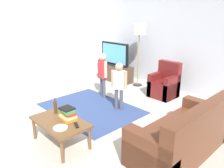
% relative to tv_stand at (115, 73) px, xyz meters
% --- Properties ---
extents(ground, '(7.80, 7.80, 0.00)m').
position_rel_tv_stand_xyz_m(ground, '(1.66, -2.30, -0.24)').
color(ground, beige).
extents(wall_back, '(6.00, 0.12, 2.70)m').
position_rel_tv_stand_xyz_m(wall_back, '(1.66, 0.70, 1.11)').
color(wall_back, silver).
rests_on(wall_back, ground).
extents(wall_left, '(0.12, 6.00, 2.70)m').
position_rel_tv_stand_xyz_m(wall_left, '(-1.34, -2.30, 1.11)').
color(wall_left, silver).
rests_on(wall_left, ground).
extents(area_rug, '(2.20, 1.60, 0.01)m').
position_rel_tv_stand_xyz_m(area_rug, '(1.17, -1.91, -0.24)').
color(area_rug, '#33477A').
rests_on(area_rug, ground).
extents(tv_stand, '(1.20, 0.44, 0.50)m').
position_rel_tv_stand_xyz_m(tv_stand, '(0.00, 0.00, 0.00)').
color(tv_stand, '#4C3828').
rests_on(tv_stand, ground).
extents(tv, '(1.10, 0.28, 0.71)m').
position_rel_tv_stand_xyz_m(tv, '(-0.00, -0.02, 0.60)').
color(tv, black).
rests_on(tv, tv_stand).
extents(couch, '(0.80, 1.80, 0.86)m').
position_rel_tv_stand_xyz_m(couch, '(3.50, -1.90, 0.05)').
color(couch, brown).
rests_on(couch, ground).
extents(armchair, '(0.60, 0.60, 0.90)m').
position_rel_tv_stand_xyz_m(armchair, '(1.89, -0.04, 0.05)').
color(armchair, maroon).
rests_on(armchair, ground).
extents(floor_lamp, '(0.36, 0.36, 1.78)m').
position_rel_tv_stand_xyz_m(floor_lamp, '(0.81, 0.15, 1.30)').
color(floor_lamp, '#262626').
rests_on(floor_lamp, ground).
extents(child_near_tv, '(0.37, 0.19, 1.14)m').
position_rel_tv_stand_xyz_m(child_near_tv, '(0.82, -1.23, 0.44)').
color(child_near_tv, '#4C4C59').
rests_on(child_near_tv, ground).
extents(child_center, '(0.32, 0.22, 1.07)m').
position_rel_tv_stand_xyz_m(child_center, '(1.65, -1.48, 0.40)').
color(child_center, '#4C4C59').
rests_on(child_center, ground).
extents(coffee_table, '(1.00, 0.60, 0.42)m').
position_rel_tv_stand_xyz_m(coffee_table, '(1.96, -3.14, 0.13)').
color(coffee_table, brown).
rests_on(coffee_table, ground).
extents(book_stack, '(0.30, 0.24, 0.21)m').
position_rel_tv_stand_xyz_m(book_stack, '(2.01, -3.02, 0.27)').
color(book_stack, orange).
rests_on(book_stack, coffee_table).
extents(bottle, '(0.06, 0.06, 0.28)m').
position_rel_tv_stand_xyz_m(bottle, '(1.66, -3.04, 0.29)').
color(bottle, '#4C3319').
rests_on(bottle, coffee_table).
extents(tv_remote, '(0.18, 0.11, 0.02)m').
position_rel_tv_stand_xyz_m(tv_remote, '(2.28, -3.04, 0.19)').
color(tv_remote, black).
rests_on(tv_remote, coffee_table).
extents(plate, '(0.22, 0.22, 0.02)m').
position_rel_tv_stand_xyz_m(plate, '(2.18, -3.26, 0.18)').
color(plate, white).
rests_on(plate, coffee_table).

